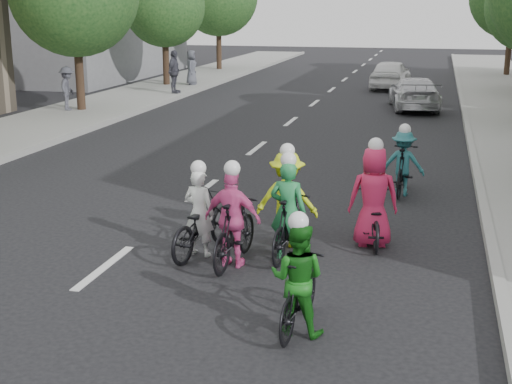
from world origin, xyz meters
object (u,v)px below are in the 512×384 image
at_px(spectator_1, 174,72).
at_px(cyclist_2, 403,167).
at_px(spectator_2, 191,68).
at_px(cyclist_4, 201,221).
at_px(cyclist_6, 287,207).
at_px(follow_car_trail, 391,74).
at_px(spectator_0, 68,88).
at_px(cyclist_3, 289,221).
at_px(cyclist_5, 234,227).
at_px(cyclist_1, 373,208).
at_px(follow_car_lead, 414,93).
at_px(cyclist_0, 298,286).

bearing_deg(spectator_1, cyclist_2, -142.70).
bearing_deg(spectator_2, cyclist_4, -166.35).
height_order(cyclist_4, cyclist_6, cyclist_6).
xyz_separation_m(follow_car_trail, spectator_0, (-11.32, -11.49, 0.26)).
height_order(cyclist_2, follow_car_trail, cyclist_2).
bearing_deg(spectator_0, spectator_2, -23.33).
xyz_separation_m(cyclist_6, spectator_1, (-9.14, 18.87, 0.43)).
bearing_deg(cyclist_3, cyclist_5, 40.95).
xyz_separation_m(cyclist_4, spectator_0, (-9.88, 13.67, 0.41)).
bearing_deg(cyclist_6, spectator_1, -65.79).
bearing_deg(cyclist_6, cyclist_5, 60.52).
distance_m(cyclist_4, spectator_2, 24.58).
xyz_separation_m(cyclist_3, cyclist_4, (-1.46, -0.16, -0.07)).
xyz_separation_m(spectator_0, spectator_1, (2.04, 5.99, 0.13)).
relative_size(cyclist_1, follow_car_lead, 0.44).
relative_size(cyclist_5, follow_car_trail, 0.44).
distance_m(cyclist_0, spectator_0, 20.14).
bearing_deg(cyclist_4, spectator_2, -59.61).
height_order(follow_car_lead, spectator_0, spectator_0).
distance_m(cyclist_4, follow_car_lead, 18.40).
distance_m(cyclist_0, cyclist_2, 7.29).
bearing_deg(follow_car_lead, cyclist_6, 76.57).
distance_m(cyclist_2, cyclist_6, 4.33).
relative_size(follow_car_trail, spectator_2, 2.47).
xyz_separation_m(cyclist_5, spectator_0, (-10.56, 14.06, 0.33)).
xyz_separation_m(cyclist_2, cyclist_3, (-1.62, -4.57, 0.00)).
bearing_deg(cyclist_2, spectator_0, -30.53).
distance_m(cyclist_2, follow_car_trail, 20.49).
height_order(follow_car_lead, follow_car_trail, follow_car_trail).
bearing_deg(spectator_0, follow_car_lead, -83.97).
xyz_separation_m(spectator_1, spectator_2, (-0.40, 3.50, -0.11)).
height_order(cyclist_2, cyclist_6, cyclist_6).
xyz_separation_m(cyclist_1, cyclist_2, (0.33, 3.56, -0.04)).
height_order(cyclist_0, spectator_0, spectator_0).
xyz_separation_m(cyclist_1, spectator_0, (-12.62, 12.49, 0.31)).
bearing_deg(spectator_1, cyclist_1, -149.08).
distance_m(spectator_0, spectator_1, 6.33).
xyz_separation_m(cyclist_1, cyclist_6, (-1.45, -0.39, 0.01)).
bearing_deg(follow_car_lead, cyclist_0, 79.66).
xyz_separation_m(follow_car_lead, spectator_1, (-10.67, 1.48, 0.47)).
bearing_deg(follow_car_trail, cyclist_6, 93.66).
bearing_deg(cyclist_1, spectator_2, -73.22).
bearing_deg(spectator_1, cyclist_0, -154.64).
height_order(follow_car_lead, spectator_1, spectator_1).
height_order(spectator_0, spectator_1, spectator_1).
bearing_deg(cyclist_4, cyclist_3, -162.87).
distance_m(cyclist_3, follow_car_lead, 18.07).
distance_m(follow_car_lead, follow_car_trail, 7.12).
height_order(cyclist_5, cyclist_6, cyclist_6).
xyz_separation_m(cyclist_6, follow_car_trail, (0.14, 24.37, 0.03)).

